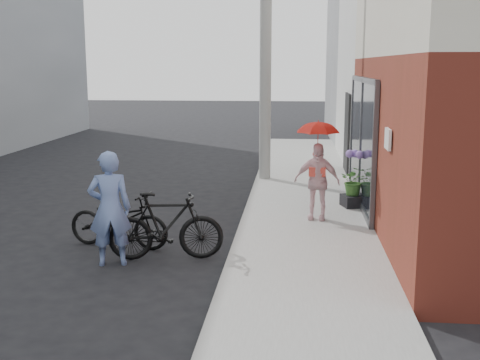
# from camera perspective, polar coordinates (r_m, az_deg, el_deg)

# --- Properties ---
(ground) EXTENTS (80.00, 80.00, 0.00)m
(ground) POSITION_cam_1_polar(r_m,az_deg,el_deg) (9.20, -6.54, -7.37)
(ground) COLOR black
(ground) RESTS_ON ground
(sidewalk) EXTENTS (2.20, 24.00, 0.12)m
(sidewalk) POSITION_cam_1_polar(r_m,az_deg,el_deg) (10.92, 6.52, -4.10)
(sidewalk) COLOR gray
(sidewalk) RESTS_ON ground
(curb) EXTENTS (0.12, 24.00, 0.12)m
(curb) POSITION_cam_1_polar(r_m,az_deg,el_deg) (10.95, 0.42, -3.99)
(curb) COLOR #9E9E99
(curb) RESTS_ON ground
(east_building_far) EXTENTS (8.00, 8.00, 7.00)m
(east_building_far) POSITION_cam_1_polar(r_m,az_deg,el_deg) (25.13, 17.99, 11.81)
(east_building_far) COLOR gray
(east_building_far) RESTS_ON ground
(utility_pole) EXTENTS (0.28, 0.28, 7.00)m
(utility_pole) POSITION_cam_1_polar(r_m,az_deg,el_deg) (14.58, 2.45, 13.36)
(utility_pole) COLOR #9E9E99
(utility_pole) RESTS_ON ground
(officer) EXTENTS (0.69, 0.55, 1.68)m
(officer) POSITION_cam_1_polar(r_m,az_deg,el_deg) (8.83, -12.24, -2.66)
(officer) COLOR #6980BA
(officer) RESTS_ON ground
(bike_left) EXTENTS (1.77, 0.89, 0.89)m
(bike_left) POSITION_cam_1_polar(r_m,az_deg,el_deg) (9.75, -11.44, -3.75)
(bike_left) COLOR black
(bike_left) RESTS_ON ground
(bike_right) EXTENTS (1.77, 0.75, 1.03)m
(bike_right) POSITION_cam_1_polar(r_m,az_deg,el_deg) (9.01, -7.05, -4.35)
(bike_right) COLOR black
(bike_right) RESTS_ON ground
(kimono_woman) EXTENTS (0.86, 0.48, 1.39)m
(kimono_woman) POSITION_cam_1_polar(r_m,az_deg,el_deg) (10.85, 7.30, -0.13)
(kimono_woman) COLOR silver
(kimono_woman) RESTS_ON sidewalk
(parasol) EXTENTS (0.75, 0.75, 0.66)m
(parasol) POSITION_cam_1_polar(r_m,az_deg,el_deg) (10.70, 7.43, 5.25)
(parasol) COLOR red
(parasol) RESTS_ON kimono_woman
(planter) EXTENTS (0.53, 0.53, 0.23)m
(planter) POSITION_cam_1_polar(r_m,az_deg,el_deg) (12.05, 10.71, -1.95)
(planter) COLOR black
(planter) RESTS_ON sidewalk
(potted_plant) EXTENTS (0.52, 0.45, 0.58)m
(potted_plant) POSITION_cam_1_polar(r_m,az_deg,el_deg) (11.96, 10.78, -0.07)
(potted_plant) COLOR #3D6E2C
(potted_plant) RESTS_ON planter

